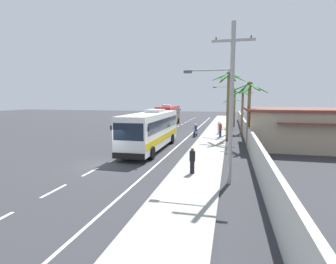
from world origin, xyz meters
The scene contains 18 objects.
ground_plane centered at (0.00, 0.00, 0.00)m, with size 160.00×160.00×0.00m, color #303035.
sidewalk_kerb centered at (6.80, 10.00, 0.07)m, with size 3.20×90.00×0.14m, color #999993.
lane_markings centered at (2.23, 14.71, 0.00)m, with size 3.84×71.00×0.01m.
boundary_wall centered at (10.60, 14.00, 1.02)m, with size 0.24×60.00×2.04m, color #B2B2AD.
coach_bus_foreground centered at (1.59, 6.30, 1.94)m, with size 3.04×11.57×3.72m.
coach_bus_far_lane centered at (-1.99, 28.03, 1.93)m, with size 3.48×11.77×3.71m.
motorcycle_beside_bus centered at (4.55, 15.52, 0.67)m, with size 0.56×1.96×1.65m.
pedestrian_near_kerb centered at (7.67, 14.99, 1.06)m, with size 0.36×0.36×1.74m.
pedestrian_midwalk centered at (6.60, -1.16, 0.98)m, with size 0.36×0.36×1.62m.
pedestrian_far_walk centered at (7.35, 17.81, 1.00)m, with size 0.36×0.36×1.65m.
utility_pole_nearest centered at (8.75, -2.20, 4.72)m, with size 3.76×0.24×8.80m.
utility_pole_mid centered at (8.41, 17.57, 4.53)m, with size 3.26×0.24×8.39m.
palm_nearest centered at (10.52, 9.24, 4.64)m, with size 3.56×3.32×6.42m.
palm_second centered at (8.52, 13.29, 5.25)m, with size 3.84×3.64×7.80m.
palm_third centered at (9.43, 28.52, 4.47)m, with size 2.74×2.74×6.50m.
palm_fourth centered at (10.36, 20.44, 4.37)m, with size 2.81×2.79×6.19m.
palm_farthest centered at (8.66, 25.40, 3.64)m, with size 2.98×3.13×5.12m.
roadside_building centered at (17.47, 10.81, 1.93)m, with size 14.39×8.81×3.83m.
Camera 1 is at (8.84, -16.66, 4.77)m, focal length 27.44 mm.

